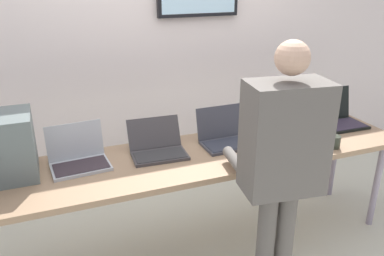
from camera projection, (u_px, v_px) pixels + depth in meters
The scene contains 11 objects.
ground at pixel (200, 247), 3.02m from camera, with size 8.00×8.00×0.04m, color beige.
back_wall at pixel (153, 43), 3.49m from camera, with size 8.00×0.11×2.69m.
workbench at pixel (200, 160), 2.74m from camera, with size 3.03×0.70×0.77m.
laptop_station_0 at pixel (78, 157), 2.54m from camera, with size 0.38×0.31×0.26m.
laptop_station_1 at pixel (158, 147), 2.70m from camera, with size 0.39×0.34×0.22m.
laptop_station_2 at pixel (225, 136), 2.86m from camera, with size 0.36×0.30×0.25m.
laptop_station_3 at pixel (282, 128), 3.03m from camera, with size 0.33×0.34×0.22m.
laptop_station_4 at pixel (339, 116), 3.23m from camera, with size 0.34×0.33×0.28m.
person at pixel (282, 157), 2.18m from camera, with size 0.49×0.63×1.64m.
coffee_mug at pixel (334, 142), 2.80m from camera, with size 0.09×0.09×0.09m.
paper_sheet at pixel (280, 151), 2.75m from camera, with size 0.23×0.31×0.00m.
Camera 1 is at (-0.95, -2.27, 1.95)m, focal length 36.90 mm.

